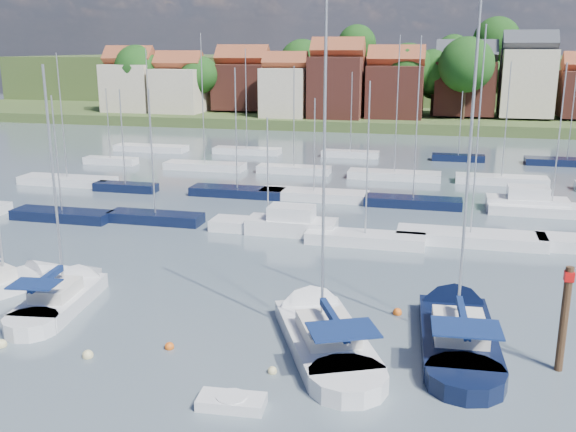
# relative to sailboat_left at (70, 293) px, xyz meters

# --- Properties ---
(ground) EXTENTS (260.00, 260.00, 0.00)m
(ground) POSITION_rel_sailboat_left_xyz_m (14.71, 36.17, -0.36)
(ground) COLOR #414D58
(ground) RESTS_ON ground
(sailboat_left) EXTENTS (4.10, 10.88, 14.48)m
(sailboat_left) POSITION_rel_sailboat_left_xyz_m (0.00, 0.00, 0.00)
(sailboat_left) COLOR silver
(sailboat_left) RESTS_ON ground
(sailboat_centre) EXTENTS (8.59, 13.42, 17.79)m
(sailboat_centre) POSITION_rel_sailboat_left_xyz_m (14.73, -0.92, -0.01)
(sailboat_centre) COLOR silver
(sailboat_centre) RESTS_ON ground
(sailboat_navy) EXTENTS (4.35, 13.45, 18.28)m
(sailboat_navy) POSITION_rel_sailboat_left_xyz_m (21.68, 1.04, -0.01)
(sailboat_navy) COLOR black
(sailboat_navy) RESTS_ON ground
(sailboat_far) EXTENTS (6.27, 9.45, 12.44)m
(sailboat_far) POSITION_rel_sailboat_left_xyz_m (-4.27, 0.68, -0.02)
(sailboat_far) COLOR silver
(sailboat_far) RESTS_ON ground
(tender) EXTENTS (2.82, 1.46, 0.59)m
(tender) POSITION_rel_sailboat_left_xyz_m (12.81, -8.84, -0.13)
(tender) COLOR silver
(tender) RESTS_ON ground
(timber_piling) EXTENTS (0.40, 0.40, 7.20)m
(timber_piling) POSITION_rel_sailboat_left_xyz_m (26.22, -2.41, 1.21)
(timber_piling) COLOR #4C331E
(timber_piling) RESTS_ON ground
(buoy_a) EXTENTS (0.53, 0.53, 0.53)m
(buoy_a) POSITION_rel_sailboat_left_xyz_m (0.11, -6.29, -0.36)
(buoy_a) COLOR beige
(buoy_a) RESTS_ON ground
(buoy_b) EXTENTS (0.53, 0.53, 0.53)m
(buoy_b) POSITION_rel_sailboat_left_xyz_m (4.82, -6.30, -0.36)
(buoy_b) COLOR beige
(buoy_b) RESTS_ON ground
(buoy_c) EXTENTS (0.47, 0.47, 0.47)m
(buoy_c) POSITION_rel_sailboat_left_xyz_m (8.20, -4.57, -0.36)
(buoy_c) COLOR #D85914
(buoy_c) RESTS_ON ground
(buoy_d) EXTENTS (0.43, 0.43, 0.43)m
(buoy_d) POSITION_rel_sailboat_left_xyz_m (13.68, -5.72, -0.36)
(buoy_d) COLOR beige
(buoy_d) RESTS_ON ground
(buoy_e) EXTENTS (0.50, 0.50, 0.50)m
(buoy_e) POSITION_rel_sailboat_left_xyz_m (18.66, 2.24, -0.36)
(buoy_e) COLOR #D85914
(buoy_e) RESTS_ON ground
(marina_field) EXTENTS (79.62, 41.41, 15.93)m
(marina_field) POSITION_rel_sailboat_left_xyz_m (16.61, 31.31, 0.07)
(marina_field) COLOR silver
(marina_field) RESTS_ON ground
(far_shore_town) EXTENTS (212.46, 90.00, 22.27)m
(far_shore_town) POSITION_rel_sailboat_left_xyz_m (16.94, 128.83, 4.25)
(far_shore_town) COLOR #415229
(far_shore_town) RESTS_ON ground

